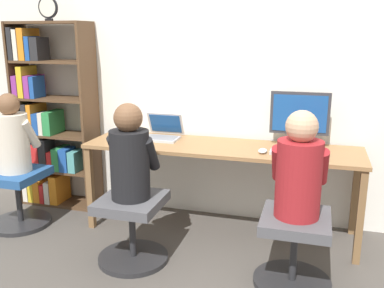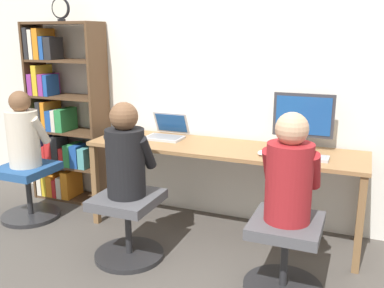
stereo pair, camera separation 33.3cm
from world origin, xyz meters
The scene contains 15 objects.
ground_plane centered at (0.00, 0.00, 0.00)m, with size 14.00×14.00×0.00m, color #4C4742.
wall_back centered at (0.00, 0.65, 1.30)m, with size 10.00×0.05×2.60m.
desk centered at (0.00, 0.29, 0.67)m, with size 2.22×0.58×0.74m.
desktop_monitor centered at (0.60, 0.45, 0.97)m, with size 0.46×0.22×0.44m.
laptop centered at (-0.55, 0.39, 0.79)m, with size 0.32×0.30×0.21m.
keyboard centered at (0.61, 0.20, 0.76)m, with size 0.42×0.13×0.03m.
computer_mouse_by_keyboard centered at (0.35, 0.17, 0.76)m, with size 0.07×0.11×0.03m.
office_chair_left centered at (0.64, -0.37, 0.28)m, with size 0.51×0.51×0.49m.
office_chair_right centered at (-0.50, -0.38, 0.28)m, with size 0.51×0.51×0.49m.
person_at_monitor centered at (0.64, -0.36, 0.80)m, with size 0.35×0.32×0.69m.
person_at_laptop centered at (-0.50, -0.37, 0.80)m, with size 0.34×0.31×0.68m.
bookshelf centered at (-1.73, 0.43, 0.79)m, with size 0.76×0.31×1.73m.
desk_clock centered at (-1.56, 0.36, 1.84)m, with size 0.18×0.03×0.20m.
office_chair_side centered at (-1.70, -0.09, 0.28)m, with size 0.51×0.51×0.49m.
person_near_shelf centered at (-1.70, -0.09, 0.79)m, with size 0.33×0.31×0.66m.
Camera 1 is at (0.72, -2.99, 1.62)m, focal length 40.00 mm.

